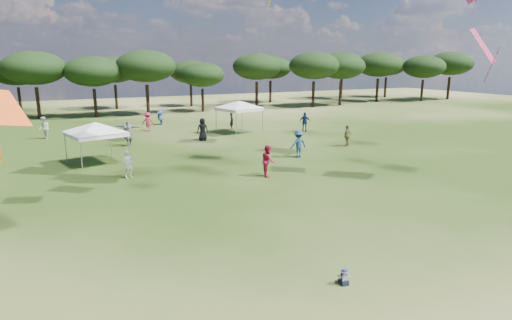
% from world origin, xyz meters
% --- Properties ---
extents(ground, '(140.00, 140.00, 0.00)m').
position_xyz_m(ground, '(0.00, 0.00, 0.00)').
color(ground, '#2E4514').
rests_on(ground, ground).
extents(tree_line, '(108.78, 17.63, 7.77)m').
position_xyz_m(tree_line, '(2.39, 47.41, 5.42)').
color(tree_line, black).
rests_on(tree_line, ground).
extents(tent_left, '(6.02, 6.02, 2.94)m').
position_xyz_m(tent_left, '(-4.92, 20.54, 2.52)').
color(tent_left, gray).
rests_on(tent_left, ground).
extents(tent_right, '(6.15, 6.15, 3.18)m').
position_xyz_m(tent_right, '(7.74, 27.43, 2.76)').
color(tent_right, gray).
rests_on(tent_right, ground).
extents(toddler, '(0.36, 0.39, 0.49)m').
position_xyz_m(toddler, '(-0.16, 1.84, 0.22)').
color(toddler, black).
rests_on(toddler, ground).
extents(festival_crowd, '(29.19, 23.67, 1.91)m').
position_xyz_m(festival_crowd, '(-1.15, 24.87, 0.89)').
color(festival_crowd, olive).
rests_on(festival_crowd, ground).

